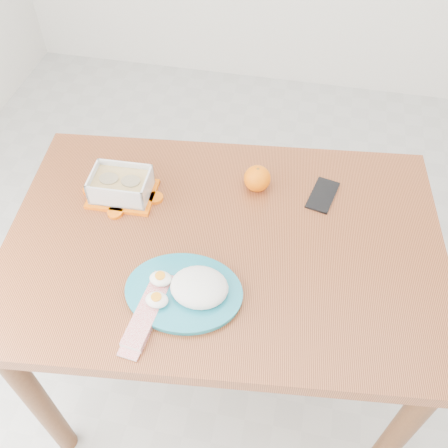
% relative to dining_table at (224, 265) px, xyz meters
% --- Properties ---
extents(ground, '(3.50, 3.50, 0.00)m').
position_rel_dining_table_xyz_m(ground, '(0.20, 0.12, -0.64)').
color(ground, '#B7B7B2').
rests_on(ground, ground).
extents(dining_table, '(1.18, 0.85, 0.75)m').
position_rel_dining_table_xyz_m(dining_table, '(0.00, 0.00, 0.00)').
color(dining_table, '#9D542C').
rests_on(dining_table, ground).
extents(food_container, '(0.18, 0.14, 0.07)m').
position_rel_dining_table_xyz_m(food_container, '(-0.30, 0.10, 0.15)').
color(food_container, '#FF6907').
rests_on(food_container, dining_table).
extents(orange_fruit, '(0.07, 0.07, 0.07)m').
position_rel_dining_table_xyz_m(orange_fruit, '(0.05, 0.20, 0.15)').
color(orange_fruit, '#FF5D05').
rests_on(orange_fruit, dining_table).
extents(rice_plate, '(0.28, 0.28, 0.07)m').
position_rel_dining_table_xyz_m(rice_plate, '(-0.05, -0.18, 0.13)').
color(rice_plate, teal).
rests_on(rice_plate, dining_table).
extents(candy_bar, '(0.07, 0.20, 0.02)m').
position_rel_dining_table_xyz_m(candy_bar, '(-0.12, -0.24, 0.12)').
color(candy_bar, '#B10912').
rests_on(candy_bar, dining_table).
extents(smartphone, '(0.09, 0.13, 0.01)m').
position_rel_dining_table_xyz_m(smartphone, '(0.23, 0.20, 0.11)').
color(smartphone, black).
rests_on(smartphone, dining_table).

